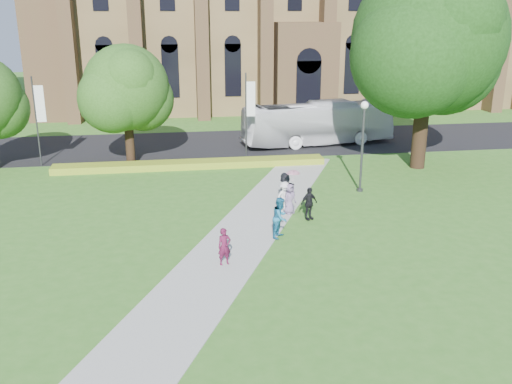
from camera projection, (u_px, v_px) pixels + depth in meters
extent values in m
plane|color=#366F21|center=(248.00, 241.00, 26.00)|extent=(160.00, 160.00, 0.00)
cube|color=black|center=(213.00, 144.00, 44.83)|extent=(160.00, 10.00, 0.02)
cube|color=#B2B2A8|center=(245.00, 233.00, 26.94)|extent=(15.58, 28.54, 0.04)
cube|color=gold|center=(191.00, 164.00, 38.08)|extent=(18.00, 1.40, 0.45)
cube|color=olive|center=(288.00, 25.00, 62.52)|extent=(52.00, 16.00, 17.00)
cube|color=#4C3B23|center=(40.00, 5.00, 51.80)|extent=(3.50, 3.50, 21.00)
cube|color=#4C3B23|center=(306.00, 70.00, 55.26)|extent=(6.00, 2.50, 9.00)
cylinder|color=#38383D|center=(362.00, 151.00, 32.47)|extent=(0.14, 0.14, 4.80)
sphere|color=white|center=(365.00, 105.00, 31.67)|extent=(0.44, 0.44, 0.44)
cylinder|color=#38383D|center=(360.00, 190.00, 33.18)|extent=(0.36, 0.36, 0.15)
cylinder|color=#332114|center=(421.00, 119.00, 37.22)|extent=(0.96, 0.96, 6.60)
sphere|color=#15320D|center=(428.00, 38.00, 35.67)|extent=(9.60, 9.60, 9.60)
cylinder|color=#332114|center=(129.00, 135.00, 38.17)|extent=(0.60, 0.60, 4.12)
sphere|color=#254B16|center=(126.00, 87.00, 37.20)|extent=(5.60, 5.60, 5.60)
cylinder|color=#38383D|center=(246.00, 116.00, 39.69)|extent=(0.10, 0.10, 6.00)
cube|color=white|center=(251.00, 99.00, 39.38)|extent=(0.60, 0.02, 2.40)
cylinder|color=#38383D|center=(37.00, 122.00, 37.68)|extent=(0.10, 0.10, 6.00)
cube|color=white|center=(40.00, 104.00, 37.37)|extent=(0.60, 0.02, 2.40)
imported|color=silver|center=(318.00, 123.00, 44.32)|extent=(12.18, 4.56, 3.31)
imported|color=#50122F|center=(224.00, 247.00, 23.33)|extent=(0.65, 0.52, 1.57)
imported|color=#1B658B|center=(280.00, 217.00, 26.11)|extent=(1.12, 1.17, 1.91)
imported|color=silver|center=(284.00, 197.00, 29.36)|extent=(1.23, 1.08, 1.65)
imported|color=black|center=(309.00, 203.00, 28.38)|extent=(1.06, 0.77, 1.67)
imported|color=slate|center=(290.00, 199.00, 29.23)|extent=(0.92, 0.86, 1.58)
imported|color=black|center=(285.00, 189.00, 30.26)|extent=(1.34, 1.78, 1.87)
imported|color=#D193B2|center=(293.00, 178.00, 29.01)|extent=(0.81, 0.81, 0.60)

